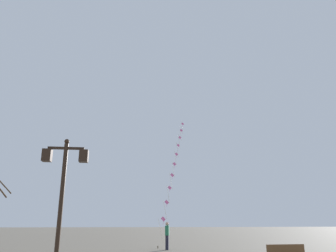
# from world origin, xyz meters

# --- Properties ---
(ground_plane) EXTENTS (160.00, 160.00, 0.00)m
(ground_plane) POSITION_xyz_m (0.00, 20.00, 0.00)
(ground_plane) COLOR #756B5B
(twin_lantern_lamp_post) EXTENTS (1.44, 0.28, 4.37)m
(twin_lantern_lamp_post) POSITION_xyz_m (-2.83, 9.23, 3.04)
(twin_lantern_lamp_post) COLOR black
(twin_lantern_lamp_post) RESTS_ON ground_plane
(kite_train) EXTENTS (4.64, 15.99, 13.98)m
(kite_train) POSITION_xyz_m (3.53, 29.71, 7.18)
(kite_train) COLOR brown
(kite_train) RESTS_ON ground_plane
(kite_flyer) EXTENTS (0.31, 0.63, 1.71)m
(kite_flyer) POSITION_xyz_m (1.75, 20.37, 0.90)
(kite_flyer) COLOR #1E1E2D
(kite_flyer) RESTS_ON ground_plane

